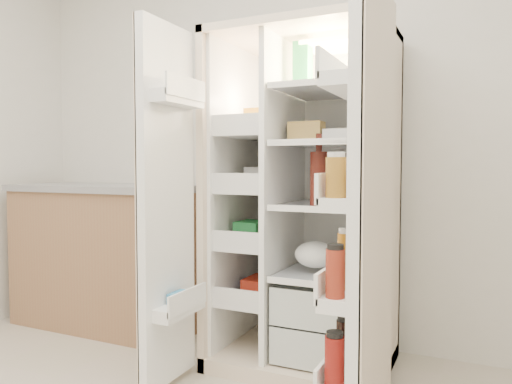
% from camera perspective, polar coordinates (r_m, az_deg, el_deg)
% --- Properties ---
extents(wall_back, '(4.00, 0.02, 2.70)m').
position_cam_1_polar(wall_back, '(3.07, 4.87, 7.98)').
color(wall_back, white).
rests_on(wall_back, floor).
extents(refrigerator, '(0.92, 0.70, 1.80)m').
position_cam_1_polar(refrigerator, '(2.69, 6.30, -4.24)').
color(refrigerator, beige).
rests_on(refrigerator, floor).
extents(freezer_door, '(0.15, 0.40, 1.72)m').
position_cam_1_polar(freezer_door, '(2.37, -10.39, -1.67)').
color(freezer_door, white).
rests_on(freezer_door, floor).
extents(fridge_door, '(0.17, 0.58, 1.72)m').
position_cam_1_polar(fridge_door, '(1.88, 12.98, -3.69)').
color(fridge_door, white).
rests_on(fridge_door, floor).
extents(kitchen_counter, '(1.32, 0.70, 0.96)m').
position_cam_1_polar(kitchen_counter, '(3.51, -16.32, -6.97)').
color(kitchen_counter, '#8D6746').
rests_on(kitchen_counter, floor).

